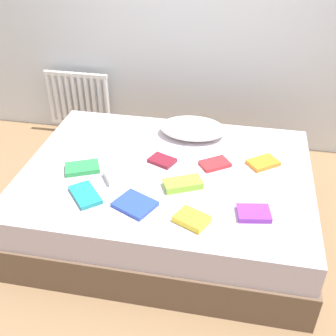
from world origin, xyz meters
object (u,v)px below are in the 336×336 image
at_px(textbook_purple, 254,213).
at_px(textbook_blue, 135,204).
at_px(textbook_red, 215,164).
at_px(textbook_yellow, 192,219).
at_px(textbook_lime, 183,184).
at_px(textbook_white, 123,174).
at_px(textbook_teal, 85,195).
at_px(radiator, 78,99).
at_px(textbook_orange, 263,163).
at_px(textbook_maroon, 162,160).
at_px(textbook_green, 82,168).
at_px(pillow, 193,128).
at_px(bed, 167,198).

bearing_deg(textbook_purple, textbook_blue, 173.99).
height_order(textbook_red, textbook_yellow, textbook_yellow).
xyz_separation_m(textbook_red, textbook_lime, (-0.18, -0.29, 0.01)).
relative_size(textbook_white, textbook_teal, 0.96).
distance_m(radiator, textbook_white, 1.60).
bearing_deg(textbook_orange, textbook_purple, -132.60).
relative_size(radiator, textbook_teal, 2.55).
height_order(textbook_orange, textbook_maroon, textbook_orange).
bearing_deg(textbook_green, textbook_red, -9.90).
distance_m(textbook_blue, textbook_purple, 0.71).
xyz_separation_m(textbook_orange, textbook_yellow, (-0.40, -0.69, 0.01)).
xyz_separation_m(textbook_white, textbook_purple, (0.86, -0.23, -0.01)).
bearing_deg(radiator, textbook_lime, -47.40).
height_order(textbook_lime, textbook_teal, textbook_lime).
height_order(radiator, textbook_maroon, radiator).
relative_size(textbook_red, textbook_teal, 0.79).
relative_size(textbook_blue, textbook_white, 0.97).
relative_size(textbook_lime, textbook_purple, 1.27).
bearing_deg(textbook_purple, textbook_yellow, -170.42).
distance_m(pillow, textbook_white, 0.75).
bearing_deg(radiator, textbook_purple, -42.43).
height_order(textbook_blue, textbook_yellow, textbook_yellow).
bearing_deg(bed, textbook_maroon, 119.39).
xyz_separation_m(pillow, textbook_lime, (0.04, -0.67, -0.04)).
bearing_deg(pillow, textbook_white, -119.99).
bearing_deg(textbook_orange, bed, 159.09).
bearing_deg(textbook_lime, textbook_teal, 174.53).
height_order(textbook_teal, textbook_maroon, same).
distance_m(textbook_blue, textbook_green, 0.55).
relative_size(textbook_white, textbook_orange, 1.16).
bearing_deg(textbook_orange, textbook_lime, 178.16).
bearing_deg(textbook_lime, textbook_red, 32.13).
bearing_deg(textbook_maroon, textbook_yellow, -40.00).
xyz_separation_m(radiator, textbook_orange, (1.77, -1.01, 0.14)).
height_order(textbook_maroon, textbook_yellow, textbook_yellow).
distance_m(bed, textbook_white, 0.41).
xyz_separation_m(textbook_lime, textbook_orange, (0.51, 0.36, -0.01)).
xyz_separation_m(textbook_teal, textbook_orange, (1.09, 0.58, 0.00)).
bearing_deg(textbook_lime, radiator, 106.69).
bearing_deg(textbook_orange, pillow, 112.86).
height_order(textbook_green, textbook_yellow, textbook_yellow).
xyz_separation_m(textbook_white, textbook_yellow, (0.51, -0.35, -0.01)).
bearing_deg(textbook_teal, bed, 90.54).
distance_m(radiator, textbook_teal, 1.73).
relative_size(textbook_teal, textbook_purple, 1.28).
height_order(textbook_white, textbook_teal, textbook_white).
distance_m(radiator, pillow, 1.42).
xyz_separation_m(textbook_red, textbook_purple, (0.28, -0.49, 0.00)).
height_order(textbook_teal, textbook_yellow, textbook_yellow).
bearing_deg(pillow, textbook_green, -137.51).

